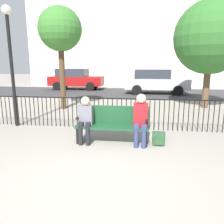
% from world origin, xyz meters
% --- Properties ---
extents(ground_plane, '(80.00, 80.00, 0.00)m').
position_xyz_m(ground_plane, '(0.00, 0.00, 0.00)').
color(ground_plane, gray).
extents(park_bench, '(1.79, 0.45, 0.92)m').
position_xyz_m(park_bench, '(0.00, 2.01, 0.50)').
color(park_bench, '#194728').
rests_on(park_bench, ground).
extents(seated_person_0, '(0.34, 0.39, 1.17)m').
position_xyz_m(seated_person_0, '(-0.65, 1.88, 0.66)').
color(seated_person_0, black).
rests_on(seated_person_0, ground).
extents(seated_person_1, '(0.34, 0.39, 1.26)m').
position_xyz_m(seated_person_1, '(0.69, 1.88, 0.71)').
color(seated_person_1, navy).
rests_on(seated_person_1, ground).
extents(backpack, '(0.30, 0.21, 0.33)m').
position_xyz_m(backpack, '(1.15, 1.95, 0.16)').
color(backpack, '#284C2D').
rests_on(backpack, ground).
extents(fence_railing, '(9.01, 0.03, 0.95)m').
position_xyz_m(fence_railing, '(-0.02, 3.22, 0.56)').
color(fence_railing, black).
rests_on(fence_railing, ground).
extents(tree_0, '(3.15, 3.15, 4.65)m').
position_xyz_m(tree_0, '(3.59, 7.10, 3.07)').
color(tree_0, brown).
rests_on(tree_0, ground).
extents(tree_1, '(1.82, 1.82, 4.30)m').
position_xyz_m(tree_1, '(-2.74, 6.04, 3.33)').
color(tree_1, '#4C3823').
rests_on(tree_1, ground).
extents(lamp_post, '(0.28, 0.28, 3.62)m').
position_xyz_m(lamp_post, '(-3.25, 3.12, 2.40)').
color(lamp_post, black).
rests_on(lamp_post, ground).
extents(street_surface, '(24.00, 6.00, 0.01)m').
position_xyz_m(street_surface, '(0.00, 12.00, 0.00)').
color(street_surface, '#333335').
rests_on(street_surface, ground).
extents(parked_car_0, '(4.20, 1.94, 1.62)m').
position_xyz_m(parked_car_0, '(1.61, 11.88, 0.84)').
color(parked_car_0, '#B7B7BC').
rests_on(parked_car_0, ground).
extents(parked_car_1, '(4.20, 1.94, 1.62)m').
position_xyz_m(parked_car_1, '(-4.51, 13.71, 0.84)').
color(parked_car_1, maroon).
rests_on(parked_car_1, ground).
extents(building_facade, '(20.00, 6.00, 13.61)m').
position_xyz_m(building_facade, '(0.00, 20.00, 6.81)').
color(building_facade, beige).
rests_on(building_facade, ground).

